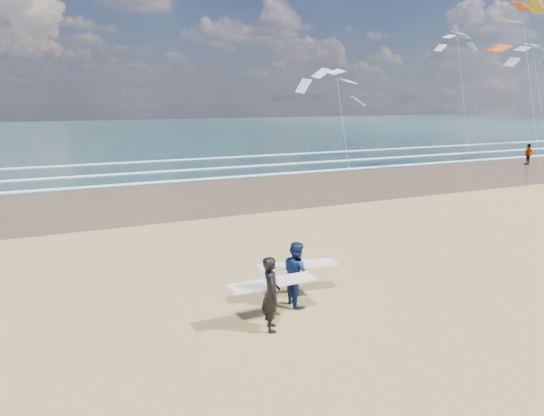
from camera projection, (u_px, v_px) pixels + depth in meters
name	position (u px, v px, depth m)	size (l,w,h in m)	color
wet_sand_strip	(422.00, 175.00, 34.99)	(220.00, 12.00, 0.01)	#483926
ocean	(205.00, 131.00, 82.94)	(220.00, 100.00, 0.02)	#1B383B
foam_breakers	(346.00, 159.00, 43.95)	(220.00, 11.70, 0.05)	white
surfer_near	(271.00, 292.00, 11.53)	(2.21, 1.02, 1.84)	black
surfer_far	(297.00, 273.00, 12.96)	(2.25, 1.22, 1.76)	#0D1E4C
beachgoer_1	(528.00, 154.00, 40.51)	(1.03, 0.43, 1.76)	#4E3F39
kite_0	(528.00, 63.00, 35.87)	(7.15, 4.89, 13.55)	slate
kite_1	(340.00, 101.00, 40.38)	(6.58, 4.82, 8.93)	slate
kite_2	(538.00, 85.00, 48.78)	(6.27, 4.79, 12.02)	slate
kite_5	(462.00, 81.00, 52.60)	(5.51, 4.71, 13.57)	slate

